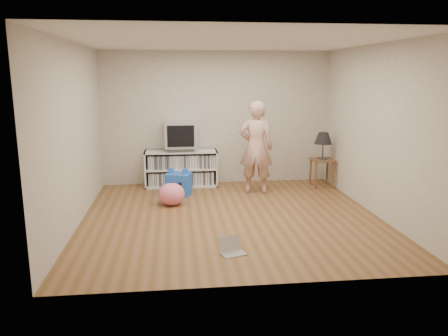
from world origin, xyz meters
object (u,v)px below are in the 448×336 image
dvd_deck (181,149)px  plush_blue (179,184)px  person (256,147)px  crt_tv (181,134)px  laptop (231,249)px  table_lamp (323,139)px  side_table (322,166)px  media_unit (181,168)px  plush_pink (172,194)px

dvd_deck → plush_blue: dvd_deck is taller
person → plush_blue: person is taller
crt_tv → person: size_ratio=0.35×
laptop → dvd_deck: bearing=78.1°
laptop → table_lamp: bearing=33.5°
side_table → laptop: side_table is taller
side_table → laptop: bearing=-125.5°
media_unit → plush_blue: 0.69m
side_table → laptop: 3.75m
plush_pink → laptop: bearing=-71.0°
person → plush_blue: 1.55m
side_table → crt_tv: bearing=172.3°
crt_tv → media_unit: bearing=90.0°
dvd_deck → person: (1.35, -0.67, 0.11)m
crt_tv → plush_pink: bearing=-98.2°
plush_pink → side_table: bearing=17.5°
crt_tv → table_lamp: crt_tv is taller
side_table → plush_pink: size_ratio=1.26×
table_lamp → plush_blue: table_lamp is taller
table_lamp → person: (-1.36, -0.30, -0.09)m
laptop → plush_pink: plush_pink is taller
laptop → plush_pink: (-0.73, 2.12, 0.13)m
laptop → crt_tv: bearing=78.2°
side_table → plush_pink: 3.05m
media_unit → laptop: (0.55, -3.42, -0.29)m
media_unit → dvd_deck: size_ratio=3.11×
person → plush_blue: (-1.41, 0.01, -0.64)m
side_table → person: person is taller
dvd_deck → laptop: size_ratio=1.26×
crt_tv → plush_pink: (-0.19, -1.28, -0.83)m
side_table → table_lamp: table_lamp is taller
media_unit → plush_blue: size_ratio=2.80×
side_table → table_lamp: 0.53m
laptop → plush_blue: 2.82m
side_table → plush_blue: 2.79m
person → plush_pink: bearing=35.1°
table_lamp → person: bearing=-167.7°
dvd_deck → media_unit: bearing=90.0°
table_lamp → plush_pink: table_lamp is taller
media_unit → plush_blue: (-0.06, -0.67, -0.14)m
laptop → media_unit: bearing=78.1°
dvd_deck → side_table: 2.75m
plush_pink → plush_blue: bearing=78.8°
crt_tv → plush_pink: size_ratio=1.37×
plush_blue → crt_tv: bearing=102.0°
plush_pink → person: bearing=21.9°
crt_tv → laptop: (0.55, -3.40, -0.96)m
side_table → dvd_deck: bearing=172.2°
table_lamp → laptop: size_ratio=1.44×
media_unit → crt_tv: crt_tv is taller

